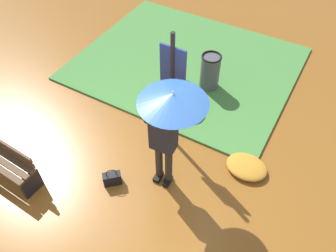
% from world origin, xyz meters
% --- Properties ---
extents(ground_plane, '(18.00, 18.00, 0.00)m').
position_xyz_m(ground_plane, '(0.00, 0.00, 0.00)').
color(ground_plane, brown).
extents(grass_verge, '(4.80, 4.00, 0.05)m').
position_xyz_m(grass_verge, '(-0.92, 3.24, 0.03)').
color(grass_verge, '#47843D').
rests_on(grass_verge, ground_plane).
extents(person_with_umbrella, '(0.96, 0.96, 2.04)m').
position_xyz_m(person_with_umbrella, '(0.30, 0.26, 1.55)').
color(person_with_umbrella, '#2D2823').
rests_on(person_with_umbrella, ground_plane).
extents(info_sign_post, '(0.44, 0.07, 2.30)m').
position_xyz_m(info_sign_post, '(-0.10, 1.09, 1.44)').
color(info_sign_post, black).
rests_on(info_sign_post, ground_plane).
extents(handbag, '(0.32, 0.31, 0.37)m').
position_xyz_m(handbag, '(-0.49, -0.25, 0.13)').
color(handbag, black).
rests_on(handbag, ground_plane).
extents(park_bench, '(1.40, 0.43, 0.75)m').
position_xyz_m(park_bench, '(-2.16, -0.98, 0.40)').
color(park_bench, black).
rests_on(park_bench, ground_plane).
extents(trash_bin, '(0.42, 0.42, 0.83)m').
position_xyz_m(trash_bin, '(-0.12, 2.75, 0.42)').
color(trash_bin, '#4C4C51').
rests_on(trash_bin, ground_plane).
extents(shrub_cluster, '(0.75, 0.68, 0.61)m').
position_xyz_m(shrub_cluster, '(-0.34, 1.93, 0.29)').
color(shrub_cluster, '#285628').
rests_on(shrub_cluster, ground_plane).
extents(leaf_pile_near_person, '(0.72, 0.57, 0.16)m').
position_xyz_m(leaf_pile_near_person, '(1.37, 1.12, 0.08)').
color(leaf_pile_near_person, '#C68428').
rests_on(leaf_pile_near_person, ground_plane).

